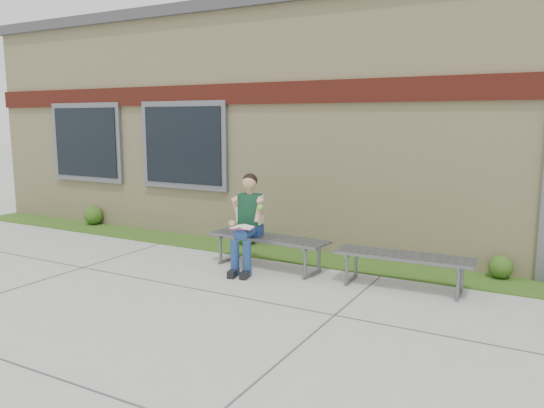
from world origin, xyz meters
The scene contains 9 objects.
ground centered at (0.00, 0.00, 0.00)m, with size 80.00×80.00×0.00m, color #9E9E99.
grass_strip centered at (0.00, 2.60, 0.01)m, with size 16.00×0.80×0.02m, color #274813.
school_building centered at (0.00, 5.99, 2.10)m, with size 16.20×6.22×4.20m.
bench_left centered at (-0.59, 1.82, 0.37)m, with size 1.87×0.64×0.48m.
bench_right centered at (1.41, 1.82, 0.35)m, with size 1.77×0.56×0.45m.
girl centered at (-0.82, 1.61, 0.73)m, with size 0.55×0.87×1.40m.
shrub_west centered at (-5.31, 2.85, 0.21)m, with size 0.38×0.38×0.38m, color #274813.
shrub_mid centered at (-1.61, 2.85, 0.19)m, with size 0.33×0.33×0.33m, color #274813.
shrub_east centered at (2.48, 2.85, 0.18)m, with size 0.32×0.32×0.32m, color #274813.
Camera 1 is at (3.11, -4.80, 2.18)m, focal length 35.00 mm.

